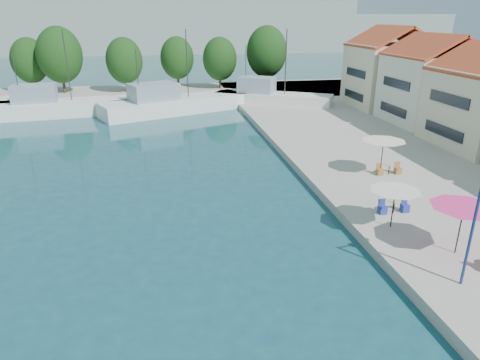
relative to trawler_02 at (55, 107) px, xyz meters
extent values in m
cube|color=#AAA399|center=(8.47, 11.68, -0.77)|extent=(90.00, 16.00, 0.60)
cube|color=gray|center=(-13.53, 104.68, 6.93)|extent=(180.00, 40.00, 16.00)
cube|color=gray|center=(56.47, 124.68, 4.93)|extent=(140.00, 40.00, 12.00)
cube|color=silver|center=(40.47, -13.32, 3.03)|extent=(8.00, 8.50, 7.00)
pyramid|color=#BA5829|center=(40.47, -13.32, 8.33)|extent=(8.40, 8.80, 1.80)
cube|color=beige|center=(40.47, -4.32, 3.28)|extent=(8.60, 8.50, 7.50)
pyramid|color=#BA5829|center=(40.47, -4.32, 8.83)|extent=(9.00, 8.80, 1.80)
cube|color=white|center=(0.41, 0.05, -0.37)|extent=(16.39, 6.00, 2.20)
cube|color=gray|center=(-1.97, -0.23, 1.73)|extent=(5.14, 3.74, 2.00)
cylinder|color=#2D2D2D|center=(2.00, 0.23, 4.73)|extent=(0.12, 0.12, 8.00)
cylinder|color=#2D2D2D|center=(-3.56, -0.42, 3.73)|extent=(0.10, 0.10, 6.00)
cube|color=silver|center=(14.31, -0.59, -0.37)|extent=(18.69, 11.32, 2.20)
cube|color=gray|center=(11.78, -1.63, 1.73)|extent=(6.45, 5.46, 2.00)
cylinder|color=#2D2D2D|center=(16.00, 0.10, 4.73)|extent=(0.12, 0.12, 8.00)
cylinder|color=#2D2D2D|center=(10.09, -2.33, 3.73)|extent=(0.10, 0.10, 6.00)
cube|color=silver|center=(27.12, 0.55, -0.37)|extent=(15.20, 10.87, 2.20)
cube|color=gray|center=(25.13, 1.66, 1.73)|extent=(5.46, 4.88, 2.00)
cylinder|color=#2D2D2D|center=(28.45, -0.19, 4.73)|extent=(0.12, 0.12, 8.00)
cylinder|color=#2D2D2D|center=(23.81, 2.41, 3.73)|extent=(0.10, 0.10, 6.00)
cylinder|color=#3F2B19|center=(-6.18, 15.72, 1.27)|extent=(0.36, 0.36, 3.48)
ellipsoid|color=#193A12|center=(-6.18, 15.72, 4.06)|extent=(5.29, 5.29, 6.62)
cylinder|color=#3F2B19|center=(-1.37, 13.37, 1.62)|extent=(0.36, 0.36, 4.19)
ellipsoid|color=#193A12|center=(-1.37, 13.37, 4.97)|extent=(6.36, 6.36, 7.95)
cylinder|color=#3F2B19|center=(7.63, 12.79, 1.28)|extent=(0.36, 0.36, 3.50)
ellipsoid|color=#193A12|center=(7.63, 12.79, 4.08)|extent=(5.32, 5.32, 6.65)
cylinder|color=#3F2B19|center=(15.50, 16.44, 1.26)|extent=(0.36, 0.36, 3.45)
ellipsoid|color=#193A12|center=(15.50, 16.44, 4.02)|extent=(5.25, 5.25, 6.56)
cylinder|color=#3F2B19|center=(21.90, 13.58, 1.26)|extent=(0.36, 0.36, 3.45)
ellipsoid|color=#193A12|center=(21.90, 13.58, 4.02)|extent=(5.25, 5.25, 6.56)
cylinder|color=#3F2B19|center=(29.42, 13.94, 1.62)|extent=(0.36, 0.36, 4.17)
ellipsoid|color=#193A12|center=(29.42, 13.94, 4.96)|extent=(6.34, 6.34, 7.93)
cylinder|color=black|center=(26.07, -38.29, 0.74)|extent=(0.06, 0.06, 2.41)
cone|color=#F13381|center=(26.07, -38.29, 1.69)|extent=(3.10, 3.10, 0.50)
cylinder|color=black|center=(24.37, -35.24, 0.60)|extent=(0.06, 0.06, 2.14)
cone|color=silver|center=(24.37, -35.24, 1.42)|extent=(2.69, 2.69, 0.50)
cylinder|color=black|center=(27.80, -27.44, 0.78)|extent=(0.06, 0.06, 2.49)
cone|color=#F3E0BD|center=(27.80, -27.44, 1.77)|extent=(3.05, 3.05, 0.50)
cylinder|color=black|center=(25.44, -33.62, -0.10)|extent=(0.06, 0.06, 0.74)
cylinder|color=tan|center=(25.44, -33.62, 0.27)|extent=(0.70, 0.70, 0.04)
cube|color=#263498|center=(26.14, -33.62, -0.24)|extent=(0.42, 0.42, 0.46)
cube|color=#263498|center=(24.74, -33.62, -0.24)|extent=(0.42, 0.42, 0.46)
cylinder|color=black|center=(28.38, -27.62, -0.10)|extent=(0.06, 0.06, 0.74)
cylinder|color=tan|center=(28.38, -27.62, 0.27)|extent=(0.70, 0.70, 0.04)
cube|color=olive|center=(29.08, -27.62, -0.24)|extent=(0.42, 0.42, 0.46)
cube|color=olive|center=(27.68, -27.62, -0.24)|extent=(0.42, 0.42, 0.46)
cylinder|color=navy|center=(24.67, -40.64, 2.03)|extent=(0.12, 0.12, 5.00)
camera|label=1|loc=(12.63, -54.09, 10.18)|focal=32.00mm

